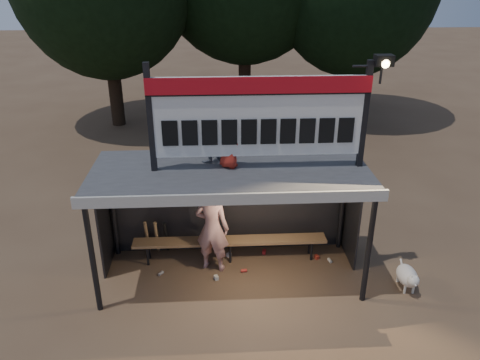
# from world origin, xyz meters

# --- Properties ---
(ground) EXTENTS (80.00, 80.00, 0.00)m
(ground) POSITION_xyz_m (0.00, 0.00, 0.00)
(ground) COLOR #503A28
(ground) RESTS_ON ground
(player) EXTENTS (0.78, 0.63, 1.86)m
(player) POSITION_xyz_m (-0.36, 0.26, 0.93)
(player) COLOR silver
(player) RESTS_ON ground
(child_a) EXTENTS (0.64, 0.63, 1.04)m
(child_a) POSITION_xyz_m (-0.38, 0.37, 2.84)
(child_a) COLOR slate
(child_a) RESTS_ON dugout_shelter
(child_b) EXTENTS (0.53, 0.49, 0.91)m
(child_b) POSITION_xyz_m (-0.01, 0.07, 2.78)
(child_b) COLOR #B0271B
(child_b) RESTS_ON dugout_shelter
(dugout_shelter) EXTENTS (5.10, 2.08, 2.32)m
(dugout_shelter) POSITION_xyz_m (0.00, 0.24, 1.85)
(dugout_shelter) COLOR #3B3B3D
(dugout_shelter) RESTS_ON ground
(scoreboard_assembly) EXTENTS (4.10, 0.27, 1.99)m
(scoreboard_assembly) POSITION_xyz_m (0.56, -0.01, 3.32)
(scoreboard_assembly) COLOR black
(scoreboard_assembly) RESTS_ON dugout_shelter
(bench) EXTENTS (4.00, 0.35, 0.48)m
(bench) POSITION_xyz_m (0.00, 0.55, 0.43)
(bench) COLOR olive
(bench) RESTS_ON ground
(dog) EXTENTS (0.36, 0.81, 0.49)m
(dog) POSITION_xyz_m (3.33, -0.62, 0.28)
(dog) COLOR beige
(dog) RESTS_ON ground
(bats) EXTENTS (0.48, 0.33, 0.84)m
(bats) POSITION_xyz_m (-1.54, 0.82, 0.43)
(bats) COLOR olive
(bats) RESTS_ON ground
(litter) EXTENTS (3.59, 0.97, 0.08)m
(litter) POSITION_xyz_m (0.46, 0.31, 0.04)
(litter) COLOR #AE2E1D
(litter) RESTS_ON ground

